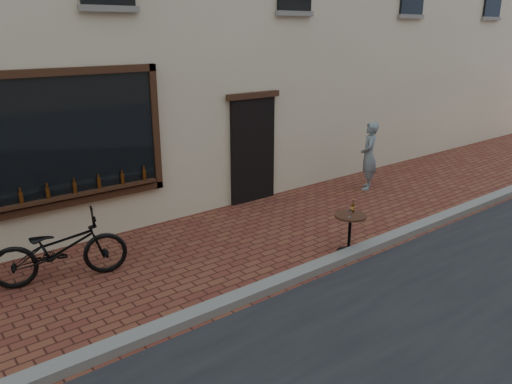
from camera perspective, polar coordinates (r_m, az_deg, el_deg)
ground at (r=7.31m, az=4.61°, el=-10.87°), size 90.00×90.00×0.00m
kerb at (r=7.41m, az=3.56°, el=-9.89°), size 90.00×0.25×0.12m
cargo_bicycle at (r=7.83m, az=-21.80°, el=-6.01°), size 2.27×1.15×1.07m
bistro_table at (r=8.31m, az=10.69°, el=-3.80°), size 0.52×0.52×0.90m
pedestrian at (r=11.72m, az=12.77°, el=4.05°), size 0.68×0.65×1.57m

